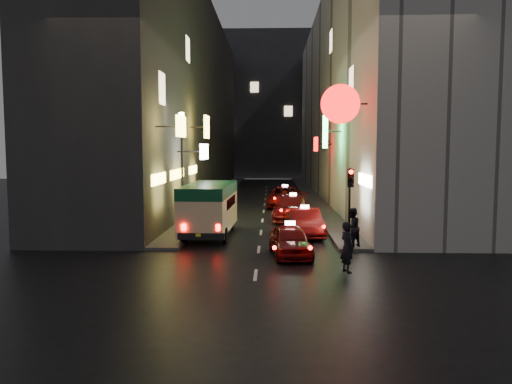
# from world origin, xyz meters

# --- Properties ---
(ground) EXTENTS (120.00, 120.00, 0.00)m
(ground) POSITION_xyz_m (0.00, 0.00, 0.00)
(ground) COLOR black
(ground) RESTS_ON ground
(building_left) EXTENTS (7.68, 52.00, 18.00)m
(building_left) POSITION_xyz_m (-8.00, 33.99, 9.00)
(building_left) COLOR #353330
(building_left) RESTS_ON ground
(building_right) EXTENTS (8.16, 52.00, 18.00)m
(building_right) POSITION_xyz_m (8.00, 33.99, 9.00)
(building_right) COLOR #A5A197
(building_right) RESTS_ON ground
(building_far) EXTENTS (30.00, 10.00, 22.00)m
(building_far) POSITION_xyz_m (0.00, 66.00, 11.00)
(building_far) COLOR #343439
(building_far) RESTS_ON ground
(sidewalk_left) EXTENTS (1.50, 52.00, 0.15)m
(sidewalk_left) POSITION_xyz_m (-4.25, 34.00, 0.07)
(sidewalk_left) COLOR #43413E
(sidewalk_left) RESTS_ON ground
(sidewalk_right) EXTENTS (1.50, 52.00, 0.15)m
(sidewalk_right) POSITION_xyz_m (4.25, 34.00, 0.07)
(sidewalk_right) COLOR #43413E
(sidewalk_right) RESTS_ON ground
(minibus) EXTENTS (2.40, 6.30, 2.68)m
(minibus) POSITION_xyz_m (-2.60, 11.75, 1.69)
(minibus) COLOR beige
(minibus) RESTS_ON ground
(taxi_near) EXTENTS (2.48, 4.93, 1.68)m
(taxi_near) POSITION_xyz_m (1.34, 7.23, 0.75)
(taxi_near) COLOR #620B0B
(taxi_near) RESTS_ON ground
(taxi_second) EXTENTS (2.58, 5.39, 1.83)m
(taxi_second) POSITION_xyz_m (2.26, 12.03, 0.83)
(taxi_second) COLOR #620B0B
(taxi_second) RESTS_ON ground
(taxi_third) EXTENTS (3.02, 5.90, 1.97)m
(taxi_third) POSITION_xyz_m (1.91, 17.81, 0.90)
(taxi_third) COLOR #620B0B
(taxi_third) RESTS_ON ground
(taxi_far) EXTENTS (2.67, 5.88, 2.00)m
(taxi_far) POSITION_xyz_m (1.60, 24.75, 0.92)
(taxi_far) COLOR #620B0B
(taxi_far) RESTS_ON ground
(pedestrian_crossing) EXTENTS (0.68, 0.81, 2.10)m
(pedestrian_crossing) POSITION_xyz_m (3.30, 4.52, 1.05)
(pedestrian_crossing) COLOR black
(pedestrian_crossing) RESTS_ON ground
(pedestrian_sidewalk) EXTENTS (0.87, 0.83, 1.97)m
(pedestrian_sidewalk) POSITION_xyz_m (4.11, 8.50, 1.13)
(pedestrian_sidewalk) COLOR black
(pedestrian_sidewalk) RESTS_ON sidewalk_right
(traffic_light) EXTENTS (0.26, 0.43, 3.50)m
(traffic_light) POSITION_xyz_m (4.00, 8.47, 2.69)
(traffic_light) COLOR black
(traffic_light) RESTS_ON sidewalk_right
(lamp_post) EXTENTS (0.28, 0.28, 6.22)m
(lamp_post) POSITION_xyz_m (-4.20, 13.00, 3.72)
(lamp_post) COLOR black
(lamp_post) RESTS_ON sidewalk_left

